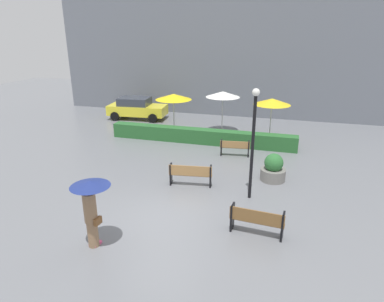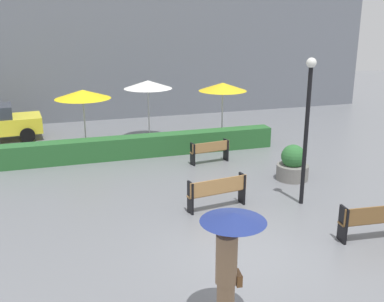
{
  "view_description": "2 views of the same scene",
  "coord_description": "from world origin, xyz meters",
  "px_view_note": "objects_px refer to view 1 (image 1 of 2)",
  "views": [
    {
      "loc": [
        3.85,
        -9.62,
        6.16
      ],
      "look_at": [
        -0.24,
        4.67,
        0.84
      ],
      "focal_mm": 31.54,
      "sensor_mm": 36.0,
      "label": 1
    },
    {
      "loc": [
        -4.04,
        -8.61,
        5.36
      ],
      "look_at": [
        -0.3,
        3.4,
        1.59
      ],
      "focal_mm": 42.59,
      "sensor_mm": 36.0,
      "label": 2
    }
  ],
  "objects_px": {
    "planter_pot": "(273,169)",
    "patio_umbrella_yellow": "(174,97)",
    "lamp_post": "(253,134)",
    "bench_back_row": "(235,147)",
    "patio_umbrella_white": "(223,94)",
    "patio_umbrella_yellow_far": "(272,102)",
    "parked_car": "(137,108)",
    "bench_mid_center": "(190,173)",
    "pedestrian_with_umbrella": "(91,202)",
    "bench_near_right": "(257,220)"
  },
  "relations": [
    {
      "from": "pedestrian_with_umbrella",
      "to": "bench_near_right",
      "type": "bearing_deg",
      "value": 22.8
    },
    {
      "from": "bench_mid_center",
      "to": "planter_pot",
      "type": "xyz_separation_m",
      "value": [
        3.28,
        1.55,
        -0.05
      ]
    },
    {
      "from": "bench_near_right",
      "to": "planter_pot",
      "type": "xyz_separation_m",
      "value": [
        0.27,
        4.45,
        -0.03
      ]
    },
    {
      "from": "patio_umbrella_yellow_far",
      "to": "bench_near_right",
      "type": "bearing_deg",
      "value": -88.59
    },
    {
      "from": "planter_pot",
      "to": "patio_umbrella_yellow_far",
      "type": "xyz_separation_m",
      "value": [
        -0.51,
        5.37,
        1.88
      ]
    },
    {
      "from": "bench_mid_center",
      "to": "patio_umbrella_yellow",
      "type": "bearing_deg",
      "value": 113.92
    },
    {
      "from": "pedestrian_with_umbrella",
      "to": "patio_umbrella_white",
      "type": "height_order",
      "value": "patio_umbrella_white"
    },
    {
      "from": "parked_car",
      "to": "bench_back_row",
      "type": "bearing_deg",
      "value": -35.62
    },
    {
      "from": "bench_back_row",
      "to": "patio_umbrella_yellow_far",
      "type": "relative_size",
      "value": 0.6
    },
    {
      "from": "bench_back_row",
      "to": "pedestrian_with_umbrella",
      "type": "relative_size",
      "value": 0.71
    },
    {
      "from": "planter_pot",
      "to": "bench_near_right",
      "type": "bearing_deg",
      "value": -93.41
    },
    {
      "from": "bench_back_row",
      "to": "pedestrian_with_umbrella",
      "type": "xyz_separation_m",
      "value": [
        -2.8,
        -8.9,
        0.99
      ]
    },
    {
      "from": "patio_umbrella_white",
      "to": "planter_pot",
      "type": "bearing_deg",
      "value": -61.41
    },
    {
      "from": "patio_umbrella_white",
      "to": "parked_car",
      "type": "xyz_separation_m",
      "value": [
        -6.73,
        1.89,
        -1.65
      ]
    },
    {
      "from": "pedestrian_with_umbrella",
      "to": "patio_umbrella_yellow_far",
      "type": "bearing_deg",
      "value": 69.62
    },
    {
      "from": "lamp_post",
      "to": "parked_car",
      "type": "relative_size",
      "value": 0.99
    },
    {
      "from": "bench_back_row",
      "to": "parked_car",
      "type": "relative_size",
      "value": 0.36
    },
    {
      "from": "planter_pot",
      "to": "patio_umbrella_yellow",
      "type": "distance_m",
      "value": 8.61
    },
    {
      "from": "bench_back_row",
      "to": "parked_car",
      "type": "height_order",
      "value": "parked_car"
    },
    {
      "from": "bench_near_right",
      "to": "patio_umbrella_yellow",
      "type": "xyz_separation_m",
      "value": [
        -6.13,
        9.92,
        1.81
      ]
    },
    {
      "from": "patio_umbrella_white",
      "to": "patio_umbrella_yellow_far",
      "type": "relative_size",
      "value": 1.03
    },
    {
      "from": "planter_pot",
      "to": "patio_umbrella_yellow",
      "type": "height_order",
      "value": "patio_umbrella_yellow"
    },
    {
      "from": "patio_umbrella_yellow",
      "to": "bench_mid_center",
      "type": "bearing_deg",
      "value": -66.08
    },
    {
      "from": "pedestrian_with_umbrella",
      "to": "parked_car",
      "type": "distance_m",
      "value": 15.75
    },
    {
      "from": "bench_back_row",
      "to": "parked_car",
      "type": "xyz_separation_m",
      "value": [
        -8.2,
        5.88,
        0.32
      ]
    },
    {
      "from": "patio_umbrella_yellow_far",
      "to": "pedestrian_with_umbrella",
      "type": "bearing_deg",
      "value": -110.38
    },
    {
      "from": "patio_umbrella_yellow_far",
      "to": "parked_car",
      "type": "height_order",
      "value": "patio_umbrella_yellow_far"
    },
    {
      "from": "parked_car",
      "to": "bench_near_right",
      "type": "bearing_deg",
      "value": -52.07
    },
    {
      "from": "pedestrian_with_umbrella",
      "to": "lamp_post",
      "type": "xyz_separation_m",
      "value": [
        4.1,
        4.46,
        1.09
      ]
    },
    {
      "from": "planter_pot",
      "to": "patio_umbrella_yellow_far",
      "type": "height_order",
      "value": "patio_umbrella_yellow_far"
    },
    {
      "from": "bench_near_right",
      "to": "planter_pot",
      "type": "bearing_deg",
      "value": 86.59
    },
    {
      "from": "patio_umbrella_white",
      "to": "patio_umbrella_yellow_far",
      "type": "xyz_separation_m",
      "value": [
        3.03,
        -1.13,
        -0.07
      ]
    },
    {
      "from": "pedestrian_with_umbrella",
      "to": "patio_umbrella_yellow",
      "type": "distance_m",
      "value": 11.98
    },
    {
      "from": "bench_mid_center",
      "to": "bench_back_row",
      "type": "height_order",
      "value": "bench_mid_center"
    },
    {
      "from": "bench_mid_center",
      "to": "bench_back_row",
      "type": "bearing_deg",
      "value": 73.44
    },
    {
      "from": "patio_umbrella_yellow",
      "to": "patio_umbrella_white",
      "type": "distance_m",
      "value": 3.04
    },
    {
      "from": "planter_pot",
      "to": "bench_mid_center",
      "type": "bearing_deg",
      "value": -154.68
    },
    {
      "from": "lamp_post",
      "to": "parked_car",
      "type": "bearing_deg",
      "value": 132.64
    },
    {
      "from": "bench_near_right",
      "to": "lamp_post",
      "type": "xyz_separation_m",
      "value": [
        -0.51,
        2.52,
        2.04
      ]
    },
    {
      "from": "bench_near_right",
      "to": "patio_umbrella_yellow",
      "type": "relative_size",
      "value": 0.69
    },
    {
      "from": "lamp_post",
      "to": "bench_near_right",
      "type": "bearing_deg",
      "value": -78.66
    },
    {
      "from": "bench_back_row",
      "to": "patio_umbrella_white",
      "type": "bearing_deg",
      "value": 110.21
    },
    {
      "from": "planter_pot",
      "to": "parked_car",
      "type": "distance_m",
      "value": 13.27
    },
    {
      "from": "bench_near_right",
      "to": "patio_umbrella_yellow_far",
      "type": "relative_size",
      "value": 0.67
    },
    {
      "from": "patio_umbrella_yellow_far",
      "to": "patio_umbrella_white",
      "type": "bearing_deg",
      "value": 159.54
    },
    {
      "from": "planter_pot",
      "to": "lamp_post",
      "type": "relative_size",
      "value": 0.28
    },
    {
      "from": "bench_back_row",
      "to": "pedestrian_with_umbrella",
      "type": "bearing_deg",
      "value": -107.46
    },
    {
      "from": "bench_near_right",
      "to": "patio_umbrella_yellow_far",
      "type": "xyz_separation_m",
      "value": [
        -0.24,
        9.82,
        1.85
      ]
    },
    {
      "from": "patio_umbrella_yellow",
      "to": "patio_umbrella_white",
      "type": "relative_size",
      "value": 0.96
    },
    {
      "from": "patio_umbrella_yellow",
      "to": "patio_umbrella_yellow_far",
      "type": "distance_m",
      "value": 5.89
    }
  ]
}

